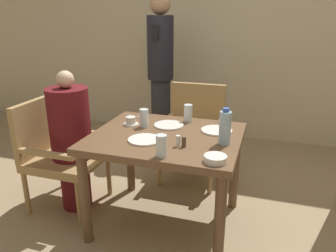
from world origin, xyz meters
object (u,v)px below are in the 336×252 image
standing_host (161,68)px  plate_main_right (217,130)px  plate_dessert_center (169,125)px  chair_far_side (193,128)px  glass_tall_near (188,113)px  glass_tall_mid (161,146)px  teacup_with_saucer (131,121)px  plate_main_left (145,140)px  chair_left_side (57,150)px  water_bottle (225,127)px  bowl_small (215,159)px  glass_tall_far (144,118)px  diner_in_left_chair (71,141)px

standing_host → plate_main_right: standing_host is taller
plate_dessert_center → chair_far_side: bearing=86.6°
chair_far_side → plate_dessert_center: bearing=-93.4°
glass_tall_near → glass_tall_mid: size_ratio=1.00×
teacup_with_saucer → glass_tall_mid: size_ratio=0.85×
plate_main_left → plate_main_right: (0.43, 0.33, 0.00)m
chair_left_side → plate_main_right: bearing=8.0°
teacup_with_saucer → water_bottle: bearing=-13.0°
plate_dessert_center → teacup_with_saucer: teacup_with_saucer is taller
plate_main_left → bowl_small: (0.51, -0.19, 0.01)m
glass_tall_far → bowl_small: bearing=-36.1°
glass_tall_mid → chair_left_side: bearing=160.3°
teacup_with_saucer → glass_tall_near: size_ratio=0.85×
teacup_with_saucer → plate_main_left: bearing=-51.0°
plate_main_left → glass_tall_far: glass_tall_far is taller
chair_left_side → glass_tall_far: size_ratio=6.46×
plate_main_right → diner_in_left_chair: bearing=-171.0°
chair_left_side → plate_dessert_center: 0.95m
chair_far_side → teacup_with_saucer: size_ratio=7.63×
bowl_small → water_bottle: bearing=88.7°
diner_in_left_chair → bowl_small: diner_in_left_chair is taller
plate_main_right → glass_tall_far: 0.55m
chair_far_side → glass_tall_far: size_ratio=6.46×
teacup_with_saucer → glass_tall_far: (0.12, -0.01, 0.04)m
plate_dessert_center → glass_tall_far: (-0.17, -0.08, 0.06)m
plate_main_right → glass_tall_near: (-0.26, 0.15, 0.06)m
chair_far_side → glass_tall_near: bearing=-81.9°
teacup_with_saucer → chair_far_side: bearing=65.7°
diner_in_left_chair → water_bottle: size_ratio=4.68×
diner_in_left_chair → teacup_with_saucer: (0.46, 0.12, 0.17)m
chair_left_side → water_bottle: (1.35, -0.05, 0.35)m
glass_tall_near → standing_host: bearing=118.4°
diner_in_left_chair → glass_tall_far: size_ratio=8.25×
diner_in_left_chair → glass_tall_mid: (0.88, -0.37, 0.21)m
bowl_small → glass_tall_near: bearing=116.5°
chair_left_side → teacup_with_saucer: (0.61, 0.12, 0.27)m
chair_left_side → bowl_small: (1.35, -0.34, 0.26)m
chair_far_side → bowl_small: chair_far_side is taller
chair_far_side → teacup_with_saucer: bearing=-114.3°
plate_dessert_center → chair_left_side: bearing=-168.2°
chair_left_side → glass_tall_near: size_ratio=6.46×
plate_main_right → glass_tall_mid: (-0.24, -0.55, 0.06)m
plate_main_left → glass_tall_far: 0.29m
plate_main_left → chair_left_side: bearing=169.6°
diner_in_left_chair → chair_left_side: bearing=180.0°
chair_far_side → standing_host: bearing=130.8°
chair_far_side → diner_in_left_chair: bearing=-132.9°
water_bottle → teacup_with_saucer: bearing=167.0°
glass_tall_far → glass_tall_near: bearing=38.0°
chair_far_side → plate_dessert_center: (-0.04, -0.66, 0.24)m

